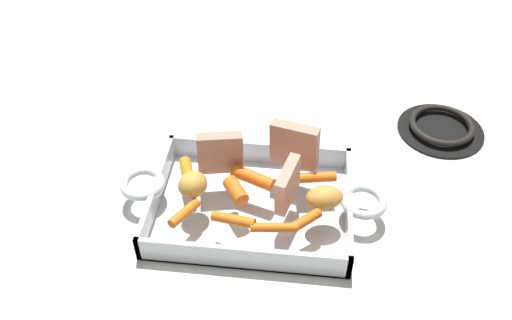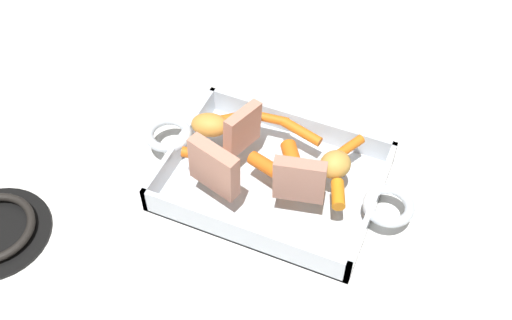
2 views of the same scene
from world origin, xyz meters
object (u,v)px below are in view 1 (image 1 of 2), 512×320
roast_slice_thick (220,153)px  baby_carrot_northwest (274,227)px  baby_carrot_center_right (255,178)px  potato_golden_small (193,185)px  stove_burner_rear (441,127)px  baby_carrot_center_left (316,177)px  baby_carrot_northeast (236,191)px  roast_slice_outer (288,185)px  baby_carrot_long (187,170)px  potato_corner (324,197)px  roast_slice_thin (294,145)px  baby_carrot_southeast (233,220)px  baby_carrot_short (184,213)px  baby_carrot_southwest (307,220)px  roasting_dish (251,203)px

roast_slice_thick → baby_carrot_northwest: roast_slice_thick is taller
baby_carrot_center_right → potato_golden_small: (0.09, 0.04, 0.01)m
stove_burner_rear → potato_golden_small: bearing=31.5°
baby_carrot_center_left → baby_carrot_northeast: 0.13m
roast_slice_outer → baby_carrot_long: roast_slice_outer is taller
baby_carrot_long → potato_corner: potato_corner is taller
roast_slice_thin → baby_carrot_northeast: size_ratio=1.70×
roast_slice_thin → baby_carrot_southeast: size_ratio=1.17×
baby_carrot_short → potato_golden_small: size_ratio=1.26×
baby_carrot_northwest → baby_carrot_southeast: bearing=-7.3°
baby_carrot_southwest → potato_golden_small: 0.18m
baby_carrot_short → baby_carrot_southeast: bearing=175.9°
baby_carrot_center_left → potato_golden_small: (0.19, 0.05, 0.01)m
baby_carrot_short → baby_carrot_southwest: same height
baby_carrot_southwest → potato_corner: size_ratio=0.84×
baby_carrot_short → baby_carrot_center_right: size_ratio=0.86×
potato_golden_small → potato_corner: size_ratio=0.82×
baby_carrot_center_left → baby_carrot_long: bearing=2.1°
roast_slice_thin → baby_carrot_southwest: (-0.03, 0.13, -0.03)m
baby_carrot_northeast → stove_burner_rear: baby_carrot_northeast is taller
baby_carrot_northeast → baby_carrot_center_left: bearing=-159.1°
baby_carrot_northwest → stove_burner_rear: baby_carrot_northwest is taller
baby_carrot_southwest → stove_burner_rear: 0.39m
baby_carrot_southeast → baby_carrot_northwest: 0.06m
roasting_dish → roast_slice_thick: 0.10m
potato_golden_small → roast_slice_thick: bearing=-119.5°
roast_slice_thick → potato_golden_small: roast_slice_thick is taller
baby_carrot_southwest → baby_carrot_southeast: bearing=6.3°
baby_carrot_short → potato_corner: potato_corner is taller
baby_carrot_short → baby_carrot_northwest: baby_carrot_short is taller
roast_slice_thin → baby_carrot_center_right: roast_slice_thin is taller
baby_carrot_southwest → baby_carrot_northwest: 0.05m
roast_slice_thick → baby_carrot_center_left: 0.16m
stove_burner_rear → roast_slice_thick: bearing=27.2°
baby_carrot_center_right → potato_corner: potato_corner is taller
roast_slice_thin → roasting_dish: bearing=47.3°
potato_corner → stove_burner_rear: (-0.22, -0.26, -0.06)m
baby_carrot_center_right → baby_carrot_southwest: bearing=137.9°
roast_slice_thick → stove_burner_rear: roast_slice_thick is taller
baby_carrot_southeast → roast_slice_thin: bearing=-119.8°
roasting_dish → roast_slice_outer: size_ratio=6.20×
roast_slice_thin → stove_burner_rear: bearing=-147.7°
roast_slice_thick → roast_slice_thin: roast_slice_thin is taller
roast_slice_thick → baby_carrot_center_right: size_ratio=1.05×
roasting_dish → baby_carrot_southeast: size_ratio=6.43×
roast_slice_outer → potato_corner: (-0.06, 0.00, -0.02)m
baby_carrot_long → potato_golden_small: (-0.02, 0.04, 0.01)m
baby_carrot_short → baby_carrot_northeast: bearing=-144.8°
roasting_dish → baby_carrot_northwest: baby_carrot_northwest is taller
baby_carrot_northwest → baby_carrot_center_right: (0.04, -0.10, 0.00)m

